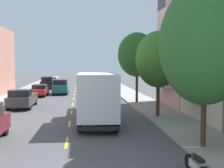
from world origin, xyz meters
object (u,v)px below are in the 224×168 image
Objects in this scene: street_tree_nearest at (205,44)px; parked_suv_black at (48,83)px; parked_sedan_sky at (52,81)px; parked_sedan_red at (39,90)px; parked_pickup_navy at (101,82)px; street_tree_second at (158,59)px; street_tree_third at (137,55)px; parked_motorcycle at (196,165)px; moving_teal_sedan at (61,87)px; delivery_box_truck at (97,96)px; parked_wagon_white at (107,88)px; parked_pickup_charcoal at (22,99)px.

street_tree_nearest is 38.46m from parked_suv_black.
parked_sedan_sky is (-10.90, 45.22, -4.15)m from street_tree_nearest.
parked_sedan_red is 17.83m from parked_pickup_navy.
street_tree_second is 0.89× the size of street_tree_third.
parked_motorcycle is (9.19, -40.12, -0.58)m from parked_suv_black.
moving_teal_sedan is 31.56m from parked_motorcycle.
parked_sedan_red is at bearing 142.73° from street_tree_third.
parked_sedan_sky is at bearing 100.77° from parked_motorcycle.
parked_suv_black is at bearing 90.99° from parked_sedan_red.
delivery_box_truck is 1.57× the size of parked_wagon_white.
parked_pickup_navy is (8.59, 15.63, 0.08)m from parked_sedan_red.
parked_sedan_red is at bearing -134.22° from moving_teal_sedan.
parked_suv_black is at bearing 105.91° from moving_teal_sedan.
parked_sedan_sky is (-10.90, 36.79, -3.55)m from street_tree_second.
street_tree_third is 0.94× the size of delivery_box_truck.
street_tree_nearest reaches higher than parked_sedan_sky.
parked_pickup_navy is at bearing 23.81° from parked_suv_black.
parked_suv_black is 1.06× the size of parked_sedan_red.
street_tree_nearest reaches higher than parked_sedan_red.
street_tree_third is at bearing 66.28° from delivery_box_truck.
parked_sedan_sky reaches higher than parked_motorcycle.
parked_sedan_sky is at bearing 98.64° from moving_teal_sedan.
delivery_box_truck reaches higher than parked_wagon_white.
street_tree_nearest is at bearing -90.00° from street_tree_third.
street_tree_nearest is 1.58× the size of moving_teal_sedan.
street_tree_nearest is 18.87m from parked_pickup_charcoal.
street_tree_second is 19.96m from parked_sedan_red.
parked_suv_black is 1.06× the size of parked_sedan_sky.
parked_suv_black reaches higher than parked_sedan_sky.
parked_wagon_white is 0.98× the size of moving_teal_sedan.
street_tree_third is at bearing -85.08° from parked_pickup_navy.
parked_wagon_white is 20.98m from parked_sedan_sky.
street_tree_third is (0.00, 16.86, -0.02)m from street_tree_nearest.
parked_motorcycle is at bearing -115.74° from street_tree_nearest.
parked_wagon_white is at bearing -90.31° from parked_pickup_navy.
delivery_box_truck is 3.63× the size of parked_motorcycle.
parked_motorcycle is (6.55, -30.87, -0.58)m from moving_teal_sedan.
parked_suv_black is (-10.84, 36.69, -3.92)m from street_tree_nearest.
parked_pickup_charcoal is 27.21m from parked_pickup_navy.
parked_pickup_navy is (-2.04, 23.72, -4.06)m from street_tree_third.
parked_motorcycle is at bearing -63.15° from parked_pickup_charcoal.
parked_sedan_sky is (-10.90, 28.36, -4.14)m from street_tree_third.
parked_pickup_navy is (-2.04, 32.14, -3.47)m from street_tree_second.
street_tree_nearest is at bearing -73.37° from moving_teal_sedan.
parked_pickup_charcoal is (-10.90, -2.01, -4.06)m from street_tree_third.
parked_sedan_sky and parked_sedan_red have the same top height.
parked_suv_black and moving_teal_sedan have the same top height.
street_tree_third reaches higher than parked_suv_black.
parked_wagon_white is 0.89× the size of parked_pickup_navy.
street_tree_second is 32.40m from parked_pickup_navy.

